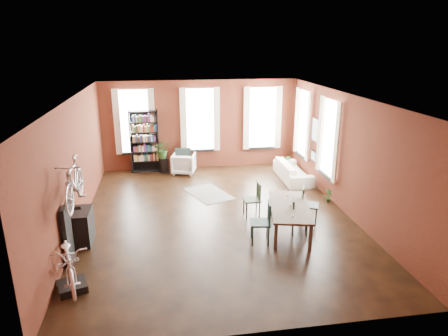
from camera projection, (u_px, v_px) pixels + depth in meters
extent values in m
plane|color=black|center=(217.00, 217.00, 10.70)|extent=(9.00, 9.00, 0.00)
cube|color=silver|center=(217.00, 97.00, 9.73)|extent=(7.00, 9.00, 0.04)
cube|color=#4B1D12|center=(200.00, 125.00, 14.45)|extent=(7.00, 0.04, 3.20)
cube|color=#4B1D12|center=(258.00, 245.00, 5.98)|extent=(7.00, 0.04, 3.20)
cube|color=#4B1D12|center=(75.00, 166.00, 9.70)|extent=(0.04, 9.00, 3.20)
cube|color=#4B1D12|center=(346.00, 154.00, 10.73)|extent=(0.04, 9.00, 3.20)
cube|color=white|center=(135.00, 121.00, 14.02)|extent=(1.00, 0.04, 2.20)
cube|color=beige|center=(135.00, 122.00, 13.96)|extent=(1.40, 0.06, 2.30)
cube|color=white|center=(200.00, 120.00, 14.36)|extent=(1.00, 0.04, 2.20)
cube|color=beige|center=(200.00, 120.00, 14.29)|extent=(1.40, 0.06, 2.30)
cube|color=white|center=(262.00, 118.00, 14.70)|extent=(1.00, 0.04, 2.20)
cube|color=beige|center=(263.00, 118.00, 14.63)|extent=(1.40, 0.06, 2.30)
cube|color=white|center=(330.00, 138.00, 11.60)|extent=(0.04, 1.00, 2.20)
cube|color=beige|center=(328.00, 138.00, 11.59)|extent=(0.06, 1.40, 2.30)
cube|color=white|center=(304.00, 124.00, 13.67)|extent=(0.04, 1.00, 2.20)
cube|color=beige|center=(302.00, 124.00, 13.66)|extent=(0.06, 1.40, 2.30)
cube|color=black|center=(316.00, 130.00, 12.64)|extent=(0.04, 0.55, 0.75)
cube|color=black|center=(314.00, 156.00, 12.90)|extent=(0.04, 0.45, 0.35)
cube|color=#4A3B2C|center=(289.00, 219.00, 9.80)|extent=(1.33, 2.17, 0.69)
cube|color=#1A3936|center=(260.00, 223.00, 9.24)|extent=(0.52, 0.52, 0.99)
cube|color=black|center=(252.00, 200.00, 10.64)|extent=(0.44, 0.44, 0.93)
cube|color=black|center=(300.00, 216.00, 9.70)|extent=(0.50, 0.50, 0.87)
cube|color=#173333|center=(310.00, 205.00, 10.29)|extent=(0.57, 0.57, 0.94)
cube|color=black|center=(145.00, 142.00, 14.12)|extent=(1.00, 0.32, 2.20)
imported|color=silver|center=(184.00, 163.00, 14.11)|extent=(0.92, 0.88, 0.80)
imported|color=beige|center=(293.00, 168.00, 13.46)|extent=(0.61, 2.08, 0.81)
cube|color=black|center=(209.00, 194.00, 12.32)|extent=(1.51, 1.84, 0.01)
cube|color=black|center=(72.00, 286.00, 7.56)|extent=(0.64, 0.64, 0.15)
cube|color=black|center=(68.00, 235.00, 8.31)|extent=(0.16, 0.60, 1.30)
cube|color=black|center=(83.00, 227.00, 9.25)|extent=(0.40, 0.80, 0.80)
cube|color=black|center=(164.00, 165.00, 14.30)|extent=(0.32, 0.32, 0.52)
imported|color=#2C5421|center=(286.00, 167.00, 14.44)|extent=(0.48, 0.66, 0.26)
imported|color=#295C24|center=(328.00, 200.00, 11.68)|extent=(0.24, 0.41, 0.14)
imported|color=silver|center=(67.00, 242.00, 7.31)|extent=(0.83, 1.03, 1.71)
imported|color=#A5A8AD|center=(72.00, 167.00, 7.90)|extent=(0.47, 1.00, 1.66)
imported|color=#2C5923|center=(163.00, 151.00, 14.14)|extent=(0.63, 0.70, 0.52)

